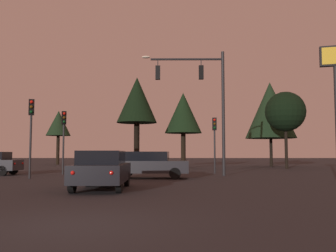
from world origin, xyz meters
name	(u,v)px	position (x,y,z in m)	size (l,w,h in m)	color
ground_plane	(148,170)	(0.00, 24.50, 0.00)	(168.00, 168.00, 0.00)	#262326
traffic_signal_mast_arm	(202,91)	(4.01, 16.22, 5.41)	(5.35, 0.38, 8.00)	#232326
traffic_light_corner_left	(64,129)	(-5.30, 17.65, 3.04)	(0.37, 0.39, 4.29)	#232326
traffic_light_corner_right	(215,134)	(5.10, 18.98, 2.83)	(0.31, 0.36, 3.97)	#232326
traffic_light_median	(31,122)	(-5.92, 13.40, 3.17)	(0.36, 0.38, 4.48)	#232326
car_nearside_lane	(102,169)	(-0.72, 7.28, 0.80)	(1.96, 4.30, 1.52)	black
car_crossing_left	(149,164)	(0.76, 13.86, 0.80)	(4.58, 2.10, 1.52)	#232328
store_sign_illuminated	(336,82)	(10.00, 10.42, 4.89)	(1.42, 0.61, 6.65)	#232326
tree_behind_sign	(137,101)	(-1.06, 25.39, 6.12)	(3.59, 3.59, 8.25)	black
tree_left_far	(183,113)	(3.17, 28.15, 5.28)	(3.57, 3.57, 7.29)	black
tree_center_horizon	(270,110)	(12.68, 32.23, 6.06)	(5.37, 5.37, 9.10)	black
tree_right_cluster	(285,112)	(12.65, 26.94, 5.28)	(3.72, 3.72, 7.16)	black
tree_lot_edge	(58,124)	(-12.28, 39.13, 5.18)	(3.06, 3.06, 6.82)	black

